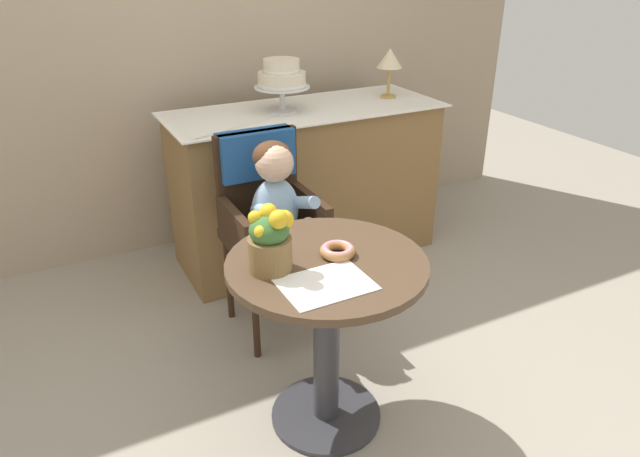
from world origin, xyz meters
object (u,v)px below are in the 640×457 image
object	(u,v)px
cafe_table	(327,311)
table_lamp	(390,60)
seated_child	(278,206)
donut_front	(338,250)
flower_vase	(270,240)
wicker_chair	(265,201)
tiered_cake_stand	(282,77)

from	to	relation	value
cafe_table	table_lamp	size ratio (longest dim) A/B	2.53
seated_child	table_lamp	bearing A→B (deg)	34.48
donut_front	table_lamp	xyz separation A→B (m)	(1.05, 1.29, 0.38)
seated_child	donut_front	bearing A→B (deg)	-92.41
donut_front	table_lamp	bearing A→B (deg)	50.95
donut_front	table_lamp	distance (m)	1.71
seated_child	donut_front	distance (m)	0.59
seated_child	flower_vase	bearing A→B (deg)	-115.47
wicker_chair	table_lamp	world-z (taller)	table_lamp
cafe_table	donut_front	size ratio (longest dim) A/B	5.62
donut_front	table_lamp	world-z (taller)	table_lamp
seated_child	flower_vase	world-z (taller)	seated_child
seated_child	table_lamp	world-z (taller)	table_lamp
donut_front	cafe_table	bearing A→B (deg)	-161.85
tiered_cake_stand	flower_vase	bearing A→B (deg)	-115.67
wicker_chair	table_lamp	size ratio (longest dim) A/B	3.35
seated_child	cafe_table	bearing A→B (deg)	-97.23
flower_vase	tiered_cake_stand	xyz separation A→B (m)	(0.61, 1.27, 0.25)
wicker_chair	tiered_cake_stand	size ratio (longest dim) A/B	3.18
cafe_table	tiered_cake_stand	size ratio (longest dim) A/B	2.40
table_lamp	cafe_table	bearing A→B (deg)	-130.05
donut_front	table_lamp	size ratio (longest dim) A/B	0.45
donut_front	flower_vase	world-z (taller)	flower_vase
wicker_chair	seated_child	world-z (taller)	seated_child
seated_child	flower_vase	distance (m)	0.65
seated_child	tiered_cake_stand	distance (m)	0.87
cafe_table	flower_vase	xyz separation A→B (m)	(-0.20, 0.03, 0.32)
cafe_table	tiered_cake_stand	world-z (taller)	tiered_cake_stand
tiered_cake_stand	seated_child	bearing A→B (deg)	-115.84
flower_vase	table_lamp	size ratio (longest dim) A/B	0.83
table_lamp	wicker_chair	bearing A→B (deg)	-151.85
cafe_table	flower_vase	world-z (taller)	flower_vase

